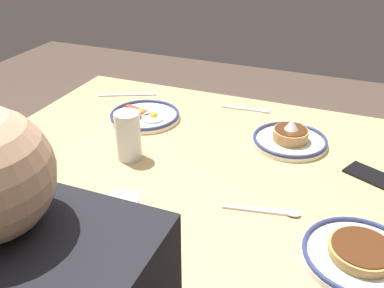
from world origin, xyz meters
TOP-DOWN VIEW (x-y plane):
  - dining_table at (0.00, 0.00)m, footprint 1.31×0.97m
  - plate_near_main at (-0.24, -0.18)m, footprint 0.23×0.23m
  - plate_center_pancakes at (0.27, -0.17)m, footprint 0.24×0.24m
  - plate_far_companion at (-0.47, 0.27)m, footprint 0.25×0.25m
  - coffee_mug at (0.03, 0.38)m, footprint 0.08×0.10m
  - drinking_glass at (0.19, 0.08)m, footprint 0.07×0.07m
  - cell_phone at (-0.49, -0.08)m, footprint 0.16×0.13m
  - fork_near at (-0.04, -0.38)m, footprint 0.19×0.03m
  - butter_knife at (0.43, -0.34)m, footprint 0.21×0.12m
  - tea_spoon at (-0.26, 0.18)m, footprint 0.19×0.05m

SIDE VIEW (x-z plane):
  - dining_table at x=0.00m, z-range 0.30..1.06m
  - butter_knife at x=0.43m, z-range 0.76..0.76m
  - fork_near at x=-0.04m, z-range 0.76..0.76m
  - cell_phone at x=-0.49m, z-range 0.76..0.77m
  - tea_spoon at x=-0.26m, z-range 0.76..0.77m
  - plate_center_pancakes at x=0.27m, z-range 0.75..0.79m
  - plate_far_companion at x=-0.47m, z-range 0.75..0.79m
  - plate_near_main at x=-0.24m, z-range 0.73..0.82m
  - coffee_mug at x=0.03m, z-range 0.76..0.85m
  - drinking_glass at x=0.19m, z-range 0.75..0.90m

